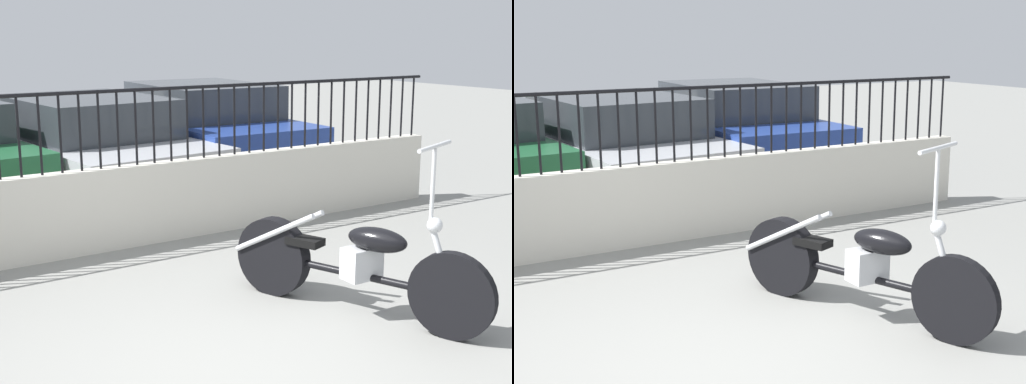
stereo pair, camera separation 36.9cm
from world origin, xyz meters
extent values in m
plane|color=gray|center=(0.00, 0.00, 0.00)|extent=(40.00, 40.00, 0.00)
cube|color=beige|center=(0.00, 2.98, 0.40)|extent=(9.01, 0.18, 0.81)
cylinder|color=black|center=(-0.66, 2.98, 1.19)|extent=(0.02, 0.02, 0.75)
cylinder|color=black|center=(-0.47, 2.98, 1.19)|extent=(0.02, 0.02, 0.75)
cylinder|color=black|center=(-0.28, 2.98, 1.19)|extent=(0.02, 0.02, 0.75)
cylinder|color=black|center=(-0.09, 2.98, 1.19)|extent=(0.02, 0.02, 0.75)
cylinder|color=black|center=(0.09, 2.98, 1.19)|extent=(0.02, 0.02, 0.75)
cylinder|color=black|center=(0.28, 2.98, 1.19)|extent=(0.02, 0.02, 0.75)
cylinder|color=black|center=(0.47, 2.98, 1.19)|extent=(0.02, 0.02, 0.75)
cylinder|color=black|center=(0.66, 2.98, 1.19)|extent=(0.02, 0.02, 0.75)
cylinder|color=black|center=(0.84, 2.98, 1.19)|extent=(0.02, 0.02, 0.75)
cylinder|color=black|center=(1.03, 2.98, 1.19)|extent=(0.02, 0.02, 0.75)
cylinder|color=black|center=(1.22, 2.98, 1.19)|extent=(0.02, 0.02, 0.75)
cylinder|color=black|center=(1.41, 2.98, 1.19)|extent=(0.02, 0.02, 0.75)
cylinder|color=black|center=(1.60, 2.98, 1.19)|extent=(0.02, 0.02, 0.75)
cylinder|color=black|center=(1.78, 2.98, 1.19)|extent=(0.02, 0.02, 0.75)
cylinder|color=black|center=(1.97, 2.98, 1.19)|extent=(0.02, 0.02, 0.75)
cylinder|color=black|center=(2.16, 2.98, 1.19)|extent=(0.02, 0.02, 0.75)
cylinder|color=black|center=(2.35, 2.98, 1.19)|extent=(0.02, 0.02, 0.75)
cylinder|color=black|center=(2.53, 2.98, 1.19)|extent=(0.02, 0.02, 0.75)
cylinder|color=black|center=(2.72, 2.98, 1.19)|extent=(0.02, 0.02, 0.75)
cylinder|color=black|center=(2.91, 2.98, 1.19)|extent=(0.02, 0.02, 0.75)
cylinder|color=black|center=(3.10, 2.98, 1.19)|extent=(0.02, 0.02, 0.75)
cylinder|color=black|center=(3.28, 2.98, 1.19)|extent=(0.02, 0.02, 0.75)
cylinder|color=black|center=(3.47, 2.98, 1.19)|extent=(0.02, 0.02, 0.75)
cylinder|color=black|center=(3.66, 2.98, 1.19)|extent=(0.02, 0.02, 0.75)
cylinder|color=black|center=(3.85, 2.98, 1.19)|extent=(0.02, 0.02, 0.75)
cylinder|color=black|center=(4.04, 2.98, 1.19)|extent=(0.02, 0.02, 0.75)
cylinder|color=black|center=(4.22, 2.98, 1.19)|extent=(0.02, 0.02, 0.75)
cylinder|color=black|center=(4.41, 2.98, 1.19)|extent=(0.02, 0.02, 0.75)
cylinder|color=black|center=(0.00, 2.98, 1.54)|extent=(9.01, 0.04, 0.04)
cylinder|color=black|center=(1.53, -0.30, 0.31)|extent=(0.29, 0.61, 0.63)
cylinder|color=black|center=(1.00, 1.11, 0.31)|extent=(0.34, 0.64, 0.64)
cylinder|color=black|center=(1.26, 0.41, 0.31)|extent=(0.54, 1.31, 0.06)
cube|color=silver|center=(1.28, 0.36, 0.41)|extent=(0.28, 0.18, 0.24)
ellipsoid|color=black|center=(1.32, 0.25, 0.61)|extent=(0.35, 0.51, 0.18)
cube|color=black|center=(1.11, 0.83, 0.49)|extent=(0.25, 0.32, 0.06)
cylinder|color=silver|center=(1.50, -0.21, 0.56)|extent=(0.12, 0.22, 0.51)
sphere|color=silver|center=(1.47, -0.16, 0.79)|extent=(0.11, 0.11, 0.11)
cylinder|color=silver|center=(1.46, -0.13, 1.08)|extent=(0.03, 0.03, 0.53)
cylinder|color=silver|center=(1.46, -0.13, 1.34)|extent=(0.50, 0.21, 0.03)
cylinder|color=silver|center=(0.95, 1.04, 0.53)|extent=(0.30, 0.72, 0.43)
cylinder|color=silver|center=(1.08, 1.08, 0.53)|extent=(0.30, 0.72, 0.43)
cylinder|color=black|center=(0.01, 4.60, 0.32)|extent=(0.18, 0.65, 0.64)
cylinder|color=black|center=(0.00, 6.85, 0.32)|extent=(0.16, 0.65, 0.64)
cylinder|color=black|center=(1.72, 6.99, 0.32)|extent=(0.16, 0.65, 0.64)
cylinder|color=black|center=(0.23, 4.04, 0.32)|extent=(0.16, 0.65, 0.64)
cylinder|color=black|center=(1.95, 4.18, 0.32)|extent=(0.16, 0.65, 0.64)
cube|color=#B7BABF|center=(0.98, 5.51, 0.52)|extent=(2.21, 4.68, 0.56)
cube|color=#2D3338|center=(0.99, 5.29, 1.05)|extent=(1.83, 2.31, 0.49)
cylinder|color=black|center=(2.17, 7.43, 0.32)|extent=(0.13, 0.64, 0.64)
cylinder|color=black|center=(3.84, 7.38, 0.32)|extent=(0.13, 0.64, 0.64)
cylinder|color=black|center=(2.10, 4.66, 0.32)|extent=(0.13, 0.64, 0.64)
cylinder|color=black|center=(3.76, 4.61, 0.32)|extent=(0.13, 0.64, 0.64)
cube|color=navy|center=(2.97, 6.02, 0.55)|extent=(1.90, 4.52, 0.63)
cube|color=#2D3338|center=(2.96, 5.80, 1.11)|extent=(1.65, 2.19, 0.48)
camera|label=1|loc=(-2.14, -3.44, 2.10)|focal=50.00mm
camera|label=2|loc=(-1.83, -3.63, 2.10)|focal=50.00mm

